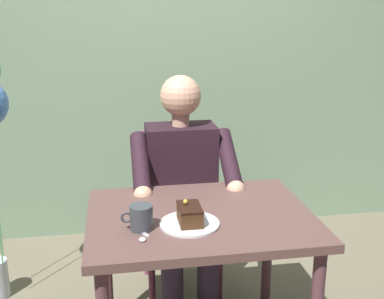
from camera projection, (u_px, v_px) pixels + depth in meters
The scene contains 8 objects.
cafe_rear_panel at pixel (161, 15), 3.09m from camera, with size 6.40×0.12×3.00m, color gray.
dining_table at pixel (200, 235), 1.98m from camera, with size 0.93×0.71×0.71m.
chair at pixel (179, 204), 2.64m from camera, with size 0.42×0.42×0.88m.
seated_person at pixel (183, 190), 2.43m from camera, with size 0.53×0.58×1.22m.
dessert_plate at pixel (190, 224), 1.85m from camera, with size 0.24×0.24×0.01m, color white.
cake_slice at pixel (190, 214), 1.84m from camera, with size 0.09×0.14×0.09m.
coffee_cup at pixel (141, 217), 1.80m from camera, with size 0.12×0.09×0.10m.
dessert_spoon at pixel (142, 236), 1.75m from camera, with size 0.06×0.14×0.01m.
Camera 1 is at (0.33, 1.77, 1.51)m, focal length 44.09 mm.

